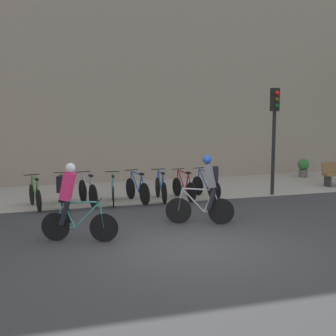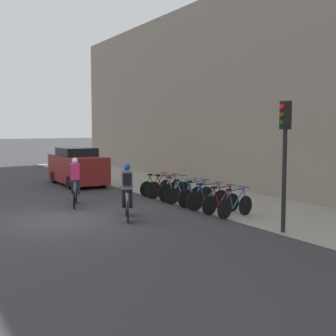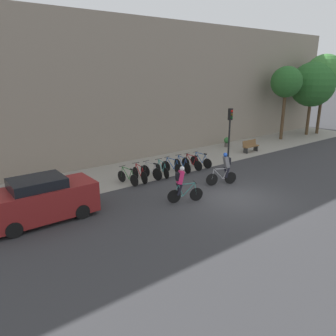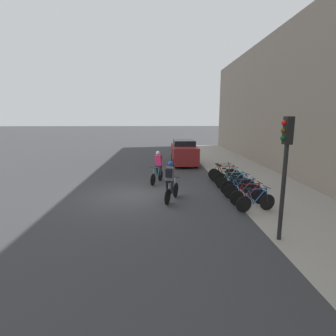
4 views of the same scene
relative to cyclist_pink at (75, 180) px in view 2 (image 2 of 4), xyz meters
The scene contains 15 objects.
ground 2.86m from the cyclist_pink, 25.96° to the right, with size 200.00×200.00×0.00m, color #333335.
kerb_strip 6.15m from the cyclist_pink, 66.46° to the left, with size 44.00×4.50×0.01m, color gray.
building_facade 9.24m from the cyclist_pink, 73.36° to the left, with size 44.00×0.60×9.25m, color gray.
cyclist_pink is the anchor object (origin of this frame).
cyclist_grey 3.49m from the cyclist_pink, ahead, with size 1.64×0.73×1.77m.
parked_bike_0 3.83m from the cyclist_pink, 100.43° to the left, with size 0.46×1.66×0.96m.
parked_bike_1 3.77m from the cyclist_pink, 88.73° to the left, with size 0.46×1.75×0.98m.
parked_bike_2 3.86m from the cyclist_pink, 77.08° to the left, with size 0.49×1.64×0.99m.
parked_bike_3 4.10m from the cyclist_pink, 66.44° to the left, with size 0.46×1.67×0.95m.
parked_bike_4 4.46m from the cyclist_pink, 57.23° to the left, with size 0.50×1.72×0.98m.
parked_bike_5 4.92m from the cyclist_pink, 49.63° to the left, with size 0.46×1.70×0.97m.
parked_bike_6 5.45m from the cyclist_pink, 43.39° to the left, with size 0.46×1.65×0.95m.
parked_bike_7 6.03m from the cyclist_pink, 38.34° to the left, with size 0.50×1.63×0.95m.
traffic_light_pole 8.06m from the cyclist_pink, 26.72° to the left, with size 0.26×0.30×3.58m.
parked_car 6.10m from the cyclist_pink, 160.90° to the left, with size 4.30×1.84×1.85m.
Camera 2 is at (14.11, -4.19, 2.90)m, focal length 50.00 mm.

